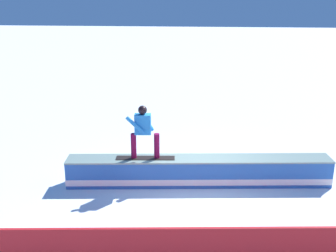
{
  "coord_description": "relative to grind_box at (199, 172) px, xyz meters",
  "views": [
    {
      "loc": [
        -0.26,
        9.65,
        4.6
      ],
      "look_at": [
        0.68,
        1.08,
        1.89
      ],
      "focal_mm": 43.61,
      "sensor_mm": 36.0,
      "label": 1
    }
  ],
  "objects": [
    {
      "name": "grind_box",
      "position": [
        0.0,
        0.0,
        0.0
      ],
      "size": [
        6.75,
        1.44,
        0.72
      ],
      "color": "blue",
      "rests_on": "ground_plane"
    },
    {
      "name": "safety_fence",
      "position": [
        0.0,
        3.68,
        0.14
      ],
      "size": [
        8.54,
        1.08,
        0.94
      ],
      "primitive_type": "cube",
      "rotation": [
        0.0,
        0.0,
        0.12
      ],
      "color": "red",
      "rests_on": "ground_plane"
    },
    {
      "name": "snowboarder",
      "position": [
        1.39,
        0.17,
        1.14
      ],
      "size": [
        1.5,
        0.49,
        1.38
      ],
      "color": "black",
      "rests_on": "grind_box"
    },
    {
      "name": "ground_plane",
      "position": [
        0.0,
        0.0,
        -0.33
      ],
      "size": [
        120.0,
        120.0,
        0.0
      ],
      "primitive_type": "plane",
      "color": "white"
    }
  ]
}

